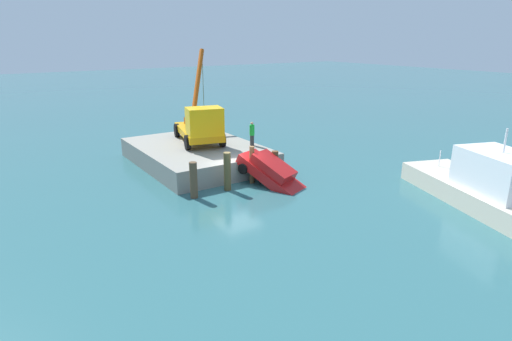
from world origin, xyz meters
TOP-DOWN VIEW (x-y plane):
  - ground at (0.00, 0.00)m, footprint 200.00×200.00m
  - dock at (-5.44, 0.00)m, footprint 10.20×7.47m
  - crane_truck at (-5.71, 0.50)m, footprint 8.34×5.17m
  - dock_worker at (-3.30, 3.19)m, footprint 0.34×0.34m
  - salvaged_car at (1.22, 1.72)m, footprint 4.65×3.23m
  - piling_near at (0.50, -3.11)m, footprint 0.42×0.42m
  - piling_mid at (0.44, -0.95)m, footprint 0.41×0.41m
  - piling_far at (0.16, 0.92)m, footprint 0.30×0.30m
  - piling_end at (0.44, 2.43)m, footprint 0.41×0.41m

SIDE VIEW (x-z plane):
  - ground at x=0.00m, z-range 0.00..0.00m
  - dock at x=-5.44m, z-range 0.00..1.31m
  - salvaged_car at x=1.22m, z-range -0.67..2.11m
  - piling_end at x=0.44m, z-range 0.00..1.83m
  - piling_near at x=0.50m, z-range 0.00..2.04m
  - piling_mid at x=0.44m, z-range 0.00..2.24m
  - piling_far at x=0.16m, z-range 0.00..2.28m
  - dock_worker at x=-3.30m, z-range 1.32..2.97m
  - crane_truck at x=-5.71m, z-range -0.46..5.84m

